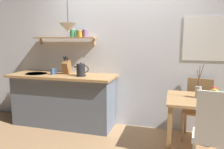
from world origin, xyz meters
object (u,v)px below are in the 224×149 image
Objects in this scene: dining_chair_near at (212,133)px; dining_table at (208,107)px; dining_chair_far at (198,106)px; electric_kettle at (81,70)px; twig_vase at (198,91)px; fruit_bowl at (216,94)px; pendant_lamp at (68,27)px; coffee_mug_by_sink at (53,71)px; knife_block at (67,67)px.

dining_table is at bearing 85.77° from dining_chair_near.
dining_chair_far is 3.66× the size of electric_kettle.
fruit_bowl is at bearing 10.31° from twig_vase.
dining_table is 4.23× the size of electric_kettle.
pendant_lamp is at bearing 157.63° from dining_chair_near.
twig_vase is 1.79m from electric_kettle.
electric_kettle is (-1.77, 0.19, 0.19)m from twig_vase.
dining_chair_near is at bearing -26.44° from electric_kettle.
electric_kettle is at bearing -2.90° from coffee_mug_by_sink.
knife_block is 2.62× the size of coffee_mug_by_sink.
pendant_lamp is (-2.05, 0.14, 1.06)m from dining_table.
fruit_bowl is at bearing -1.59° from pendant_lamp.
twig_vase is (-0.07, 0.72, 0.26)m from dining_chair_near.
dining_table is 1.80× the size of pendant_lamp.
dining_table is 4.41× the size of fruit_bowl.
electric_kettle is at bearing 29.61° from pendant_lamp.
twig_vase is at bearing -8.81° from knife_block.
knife_block is at bearing 26.55° from coffee_mug_by_sink.
pendant_lamp is at bearing -172.53° from dining_chair_far.
coffee_mug_by_sink is (-2.37, 0.94, 0.40)m from dining_chair_near.
electric_kettle is (-1.89, 0.23, 0.39)m from dining_table.
twig_vase reaches higher than dining_chair_near.
electric_kettle is 2.09× the size of coffee_mug_by_sink.
dining_chair_near is (-0.05, -0.68, -0.07)m from dining_table.
dining_table is 1.04× the size of dining_chair_near.
coffee_mug_by_sink reaches higher than dining_table.
coffee_mug_by_sink reaches higher than dining_chair_far.
dining_chair_far is 1.56× the size of pendant_lamp.
fruit_bowl is 0.23m from twig_vase.
dining_chair_far is 2.00× the size of twig_vase.
pendant_lamp reaches higher than fruit_bowl.
electric_kettle is at bearing 173.77° from twig_vase.
twig_vase is 2.12m from pendant_lamp.
twig_vase is 2.13m from knife_block.
twig_vase is 1.46× the size of knife_block.
electric_kettle is at bearing 175.67° from fruit_bowl.
pendant_lamp is (-0.16, -0.09, 0.67)m from electric_kettle.
twig_vase is at bearing -169.69° from fruit_bowl.
knife_block is 0.24m from coffee_mug_by_sink.
twig_vase is at bearing -5.46° from coffee_mug_by_sink.
knife_block is at bearing 173.06° from fruit_bowl.
electric_kettle is (-1.83, -0.17, 0.49)m from dining_chair_far.
dining_chair_near is 1.74× the size of pendant_lamp.
dining_chair_near is 0.77m from twig_vase.
fruit_bowl is at bearing 78.57° from dining_chair_near.
dining_table is 2.31m from pendant_lamp.
fruit_bowl is 0.77× the size of knife_block.
dining_chair_far is at bearing 117.97° from fruit_bowl.
dining_table is at bearing -17.31° from twig_vase.
dining_chair_near is 2.22× the size of twig_vase.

